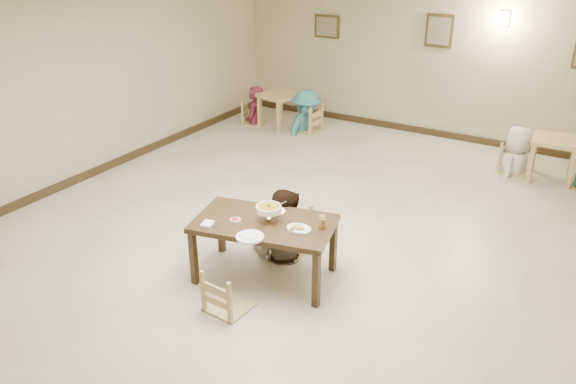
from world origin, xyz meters
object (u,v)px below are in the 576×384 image
Objects in this scene: bg_diner_b at (307,90)px; bg_diner_a at (253,86)px; chair_far at (288,211)px; bg_chair_lr at (306,105)px; main_diner at (282,190)px; drink_glass at (322,222)px; bg_chair_ll at (254,102)px; main_table at (264,228)px; curry_warmer at (269,209)px; bg_diner_c at (522,127)px; bg_chair_rl at (519,144)px; bg_table_left at (280,100)px; bg_table_right at (555,147)px; chair_near at (228,271)px.

bg_diner_a is at bearing 99.04° from bg_diner_b.
chair_far is 0.63× the size of bg_diner_b.
bg_diner_b is at bearing 3.91° from bg_chair_lr.
main_diner is 0.83m from drink_glass.
bg_chair_ll is 0.33m from bg_diner_a.
main_table is at bearing -153.37° from bg_diner_b.
bg_diner_b reaches higher than chair_far.
curry_warmer is 5.06m from bg_diner_c.
bg_chair_lr is 1.10× the size of bg_chair_rl.
bg_diner_c reaches higher than bg_chair_ll.
curry_warmer is at bearing -59.61° from bg_table_left.
bg_table_right is 0.47× the size of bg_diner_c.
curry_warmer reaches higher than drink_glass.
bg_chair_rl is (1.96, 4.08, -0.04)m from chair_far.
bg_table_right is at bearing 97.29° from bg_diner_c.
bg_chair_ll reaches higher than drink_glass.
bg_chair_lr is (-2.78, 4.63, -0.25)m from drink_glass.
drink_glass is (0.63, 0.89, 0.33)m from chair_near.
bg_chair_rl is 5.18m from bg_diner_a.
chair_far is 0.35m from main_diner.
main_diner is at bearing 17.72° from bg_diner_a.
chair_near is 0.84m from curry_warmer.
curry_warmer is at bearing -163.49° from bg_chair_ll.
bg_table_right is 5.71m from bg_chair_ll.
bg_table_right is 0.69× the size of bg_chair_lr.
chair_near is 0.59× the size of bg_diner_c.
bg_diner_c is (1.96, 4.08, 0.26)m from chair_far.
bg_diner_b reaches higher than curry_warmer.
bg_table_left is 0.88× the size of bg_chair_rl.
curry_warmer is 2.10× the size of drink_glass.
drink_glass reaches higher than main_table.
bg_diner_c is (4.01, -0.06, -0.06)m from bg_diner_b.
bg_chair_rl reaches higher than bg_table_left.
bg_chair_ll is 0.86× the size of bg_chair_lr.
drink_glass is 4.73m from bg_diner_c.
bg_chair_ll is 0.55× the size of bg_diner_b.
bg_chair_ll is at bearing 96.08° from bg_chair_rl.
bg_chair_ll is (-3.22, 4.01, -0.06)m from chair_far.
chair_near is at bearing -63.42° from bg_table_left.
bg_table_left is at bearing 122.02° from chair_far.
main_diner is at bearing -14.34° from bg_diner_c.
bg_chair_lr reaches higher than drink_glass.
bg_diner_a reaches higher than bg_chair_lr.
bg_diner_b is (-2.19, 4.78, -0.03)m from curry_warmer.
bg_table_left is at bearing -59.43° from chair_near.
bg_chair_ll is (-3.31, 4.69, -0.18)m from main_table.
curry_warmer is at bearing -10.29° from bg_diner_c.
bg_chair_rl reaches higher than chair_near.
bg_diner_b reaches higher than bg_table_right.
bg_chair_lr is (-2.15, 5.52, 0.08)m from chair_near.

